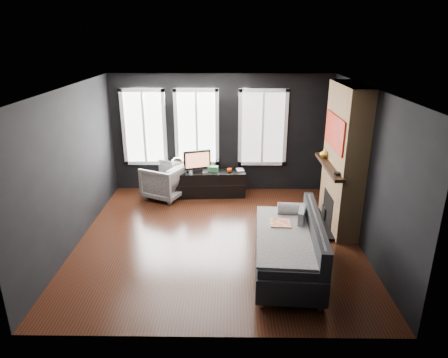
{
  "coord_description": "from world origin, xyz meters",
  "views": [
    {
      "loc": [
        0.19,
        -6.44,
        3.52
      ],
      "look_at": [
        0.1,
        0.3,
        1.05
      ],
      "focal_mm": 32.0,
      "sensor_mm": 36.0,
      "label": 1
    }
  ],
  "objects_px": {
    "sofa": "(288,244)",
    "mug": "(229,170)",
    "monitor": "(197,160)",
    "book": "(237,166)",
    "mantel_vase": "(324,153)",
    "armchair": "(164,180)",
    "media_console": "(208,183)"
  },
  "relations": [
    {
      "from": "mug",
      "to": "media_console",
      "type": "bearing_deg",
      "value": 173.22
    },
    {
      "from": "monitor",
      "to": "mantel_vase",
      "type": "bearing_deg",
      "value": -40.97
    },
    {
      "from": "sofa",
      "to": "book",
      "type": "distance_m",
      "value": 3.26
    },
    {
      "from": "sofa",
      "to": "book",
      "type": "height_order",
      "value": "sofa"
    },
    {
      "from": "book",
      "to": "monitor",
      "type": "bearing_deg",
      "value": -173.29
    },
    {
      "from": "media_console",
      "to": "mantel_vase",
      "type": "bearing_deg",
      "value": -27.41
    },
    {
      "from": "mantel_vase",
      "to": "media_console",
      "type": "bearing_deg",
      "value": 155.83
    },
    {
      "from": "book",
      "to": "armchair",
      "type": "bearing_deg",
      "value": -172.05
    },
    {
      "from": "armchair",
      "to": "media_console",
      "type": "bearing_deg",
      "value": 124.62
    },
    {
      "from": "sofa",
      "to": "book",
      "type": "relative_size",
      "value": 10.01
    },
    {
      "from": "armchair",
      "to": "media_console",
      "type": "distance_m",
      "value": 0.99
    },
    {
      "from": "monitor",
      "to": "mantel_vase",
      "type": "height_order",
      "value": "mantel_vase"
    },
    {
      "from": "media_console",
      "to": "mantel_vase",
      "type": "height_order",
      "value": "mantel_vase"
    },
    {
      "from": "media_console",
      "to": "mantel_vase",
      "type": "distance_m",
      "value": 2.76
    },
    {
      "from": "sofa",
      "to": "monitor",
      "type": "distance_m",
      "value": 3.49
    },
    {
      "from": "sofa",
      "to": "mantel_vase",
      "type": "bearing_deg",
      "value": 68.97
    },
    {
      "from": "sofa",
      "to": "monitor",
      "type": "xyz_separation_m",
      "value": [
        -1.62,
        3.06,
        0.4
      ]
    },
    {
      "from": "armchair",
      "to": "mug",
      "type": "relative_size",
      "value": 7.64
    },
    {
      "from": "media_console",
      "to": "mug",
      "type": "relative_size",
      "value": 15.2
    },
    {
      "from": "monitor",
      "to": "book",
      "type": "distance_m",
      "value": 0.91
    },
    {
      "from": "armchair",
      "to": "mug",
      "type": "distance_m",
      "value": 1.48
    },
    {
      "from": "media_console",
      "to": "book",
      "type": "relative_size",
      "value": 7.87
    },
    {
      "from": "armchair",
      "to": "book",
      "type": "relative_size",
      "value": 3.95
    },
    {
      "from": "media_console",
      "to": "monitor",
      "type": "relative_size",
      "value": 2.68
    },
    {
      "from": "armchair",
      "to": "book",
      "type": "distance_m",
      "value": 1.66
    },
    {
      "from": "armchair",
      "to": "mantel_vase",
      "type": "xyz_separation_m",
      "value": [
        3.31,
        -0.9,
        0.9
      ]
    },
    {
      "from": "mantel_vase",
      "to": "book",
      "type": "bearing_deg",
      "value": 146.26
    },
    {
      "from": "sofa",
      "to": "mug",
      "type": "xyz_separation_m",
      "value": [
        -0.9,
        3.03,
        0.17
      ]
    },
    {
      "from": "monitor",
      "to": "armchair",
      "type": "bearing_deg",
      "value": 170.13
    },
    {
      "from": "monitor",
      "to": "sofa",
      "type": "bearing_deg",
      "value": -81.34
    },
    {
      "from": "mug",
      "to": "book",
      "type": "bearing_deg",
      "value": 39.35
    },
    {
      "from": "armchair",
      "to": "book",
      "type": "bearing_deg",
      "value": 123.82
    }
  ]
}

